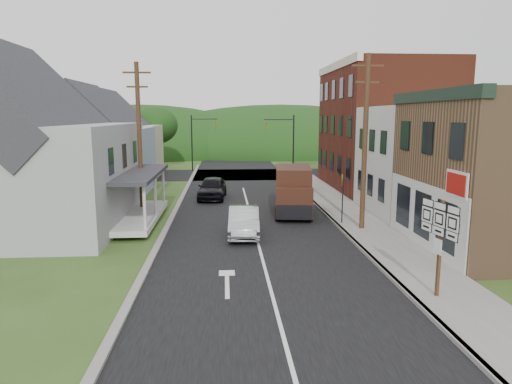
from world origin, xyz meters
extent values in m
plane|color=#2D4719|center=(0.00, 0.00, 0.00)|extent=(120.00, 120.00, 0.00)
cube|color=black|center=(0.00, 10.00, 0.00)|extent=(9.00, 90.00, 0.02)
cube|color=black|center=(0.00, 27.00, 0.00)|extent=(60.00, 9.00, 0.02)
cube|color=slate|center=(5.90, 8.00, 0.07)|extent=(2.80, 55.00, 0.15)
cube|color=slate|center=(4.55, 8.00, 0.07)|extent=(0.20, 55.00, 0.15)
cube|color=slate|center=(-4.65, 8.00, 0.06)|extent=(0.30, 55.00, 0.12)
cube|color=silver|center=(11.30, 7.50, 3.25)|extent=(8.00, 7.00, 6.50)
cube|color=#5E2516|center=(11.30, 17.00, 5.00)|extent=(8.00, 12.00, 10.00)
cube|color=#A0A2A5|center=(-12.00, 6.00, 2.75)|extent=(10.00, 12.00, 5.50)
cube|color=#8699B7|center=(-11.00, 17.00, 2.50)|extent=(7.00, 8.00, 5.00)
cube|color=beige|center=(-11.50, 26.00, 2.50)|extent=(7.00, 8.00, 5.00)
cylinder|color=#472D19|center=(5.60, 3.50, 4.50)|extent=(0.26, 0.26, 9.00)
cube|color=#472D19|center=(5.60, 3.50, 8.40)|extent=(1.60, 0.10, 0.10)
cube|color=#472D19|center=(5.60, 3.50, 7.60)|extent=(1.20, 0.10, 0.10)
cylinder|color=#472D19|center=(-6.50, 8.00, 4.50)|extent=(0.26, 0.26, 9.00)
cube|color=#472D19|center=(-6.50, 8.00, 8.40)|extent=(1.60, 0.10, 0.10)
cube|color=#472D19|center=(-6.50, 8.00, 7.60)|extent=(1.20, 0.10, 0.10)
cylinder|color=black|center=(5.00, 23.50, 3.00)|extent=(0.14, 0.14, 6.00)
cylinder|color=black|center=(3.60, 23.50, 5.60)|extent=(2.80, 0.10, 0.10)
imported|color=olive|center=(2.40, 23.50, 4.90)|extent=(0.16, 0.20, 1.00)
cylinder|color=black|center=(-5.00, 30.50, 3.00)|extent=(0.14, 0.14, 6.00)
cylinder|color=black|center=(-3.60, 30.50, 5.60)|extent=(2.80, 0.10, 0.10)
imported|color=olive|center=(-2.40, 30.50, 4.90)|extent=(0.16, 0.20, 1.00)
cylinder|color=#382616|center=(-19.00, 20.00, 2.38)|extent=(0.36, 0.36, 4.76)
ellipsoid|color=#1D3810|center=(-19.00, 20.00, 5.95)|extent=(5.80, 5.80, 4.93)
cylinder|color=#382616|center=(-9.00, 32.00, 1.96)|extent=(0.36, 0.36, 3.92)
ellipsoid|color=#1D3810|center=(-9.00, 32.00, 4.90)|extent=(4.80, 4.80, 4.08)
ellipsoid|color=#1D3810|center=(0.00, 55.00, 0.00)|extent=(90.00, 30.00, 16.00)
imported|color=silver|center=(-0.60, 3.00, 0.71)|extent=(1.67, 4.34, 1.41)
imported|color=black|center=(-2.43, 13.41, 0.79)|extent=(2.21, 4.76, 1.58)
cube|color=black|center=(2.68, 8.21, 1.57)|extent=(2.54, 4.17, 2.60)
cube|color=black|center=(2.39, 5.90, 1.12)|extent=(2.22, 1.68, 1.70)
cube|color=black|center=(2.41, 6.08, 1.84)|extent=(2.00, 1.30, 0.04)
cube|color=black|center=(2.30, 5.14, 0.67)|extent=(1.98, 0.38, 0.81)
cylinder|color=black|center=(1.47, 6.10, 0.40)|extent=(0.35, 0.83, 0.81)
cylinder|color=black|center=(3.34, 5.87, 0.40)|extent=(0.35, 0.83, 0.81)
cylinder|color=black|center=(1.91, 9.67, 0.40)|extent=(0.35, 0.83, 0.81)
cylinder|color=black|center=(3.78, 9.43, 0.40)|extent=(0.35, 0.83, 0.81)
cube|color=#472D19|center=(5.33, -5.61, 1.73)|extent=(0.12, 0.12, 3.17)
cube|color=black|center=(5.28, -5.62, 2.73)|extent=(0.37, 1.79, 0.07)
cube|color=white|center=(5.36, -6.25, 3.14)|extent=(0.11, 0.49, 0.20)
cube|color=white|center=(5.36, -6.25, 2.73)|extent=(0.12, 0.54, 0.50)
cube|color=white|center=(5.36, -6.25, 2.32)|extent=(0.11, 0.49, 0.25)
cube|color=white|center=(5.24, -5.63, 3.14)|extent=(0.11, 0.49, 0.20)
cube|color=white|center=(5.24, -5.63, 2.73)|extent=(0.12, 0.54, 0.50)
cube|color=white|center=(5.24, -5.63, 2.32)|extent=(0.11, 0.49, 0.25)
cube|color=white|center=(5.12, -5.00, 3.14)|extent=(0.11, 0.49, 0.20)
cube|color=white|center=(5.12, -5.00, 2.73)|extent=(0.12, 0.54, 0.50)
cube|color=white|center=(5.12, -5.00, 2.32)|extent=(0.11, 0.49, 0.25)
cube|color=white|center=(5.24, -5.63, 1.83)|extent=(0.09, 0.40, 0.50)
cylinder|color=black|center=(4.87, 4.75, 1.44)|extent=(0.08, 0.08, 2.57)
cube|color=black|center=(4.80, 4.75, 2.51)|extent=(0.20, 0.74, 0.76)
cube|color=yellow|center=(4.81, 4.75, 2.51)|extent=(0.19, 0.67, 0.68)
camera|label=1|loc=(-1.56, -19.30, 5.97)|focal=32.00mm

